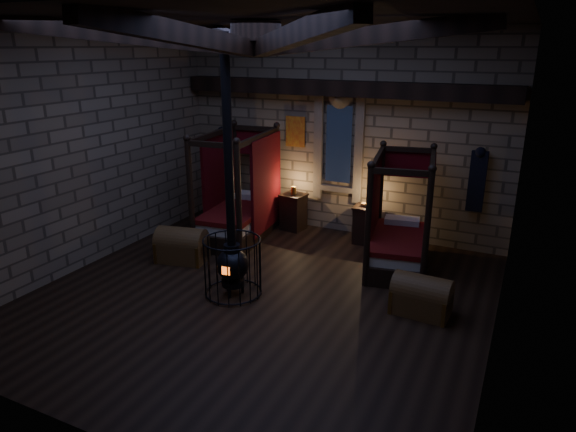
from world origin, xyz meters
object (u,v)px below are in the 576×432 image
at_px(trunk_left, 182,246).
at_px(trunk_right, 421,296).
at_px(bed_right, 399,239).
at_px(bed_left, 239,212).
at_px(stove, 232,260).

height_order(trunk_left, trunk_right, trunk_left).
distance_m(bed_right, trunk_right, 1.80).
relative_size(bed_right, trunk_right, 2.37).
bearing_deg(trunk_right, bed_right, 118.65).
bearing_deg(bed_left, trunk_right, -27.84).
height_order(bed_right, trunk_left, bed_right).
height_order(trunk_left, stove, stove).
relative_size(bed_right, stove, 0.52).
bearing_deg(trunk_left, bed_left, 67.12).
bearing_deg(trunk_right, bed_left, 161.78).
height_order(bed_left, stove, stove).
height_order(bed_left, bed_right, bed_left).
relative_size(bed_left, stove, 0.55).
relative_size(trunk_left, stove, 0.25).
relative_size(trunk_left, trunk_right, 1.13).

